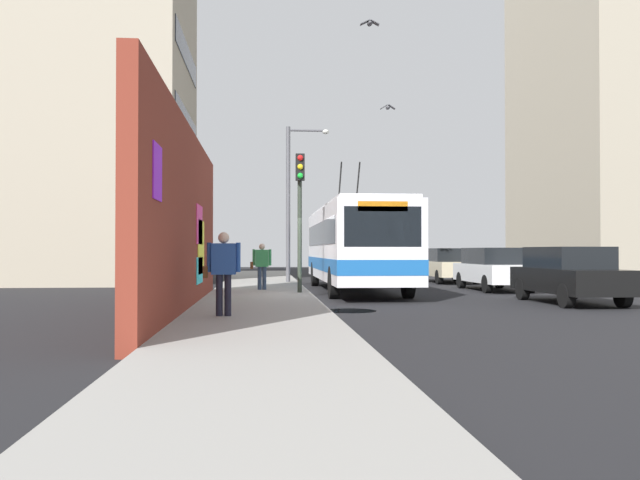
% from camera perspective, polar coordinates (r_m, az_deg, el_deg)
% --- Properties ---
extents(ground_plane, '(80.00, 80.00, 0.00)m').
position_cam_1_polar(ground_plane, '(20.39, -0.62, -5.06)').
color(ground_plane, black).
extents(sidewalk_slab, '(48.00, 3.20, 0.15)m').
position_cam_1_polar(sidewalk_slab, '(20.33, -5.14, -4.85)').
color(sidewalk_slab, gray).
rests_on(sidewalk_slab, ground_plane).
extents(graffiti_wall, '(13.62, 0.32, 4.38)m').
position_cam_1_polar(graffiti_wall, '(16.23, -11.40, 1.62)').
color(graffiti_wall, maroon).
rests_on(graffiti_wall, ground_plane).
extents(building_far_left, '(9.89, 8.08, 15.99)m').
position_cam_1_polar(building_far_left, '(33.85, -18.18, 10.24)').
color(building_far_left, '#9E937F').
rests_on(building_far_left, ground_plane).
extents(building_far_right, '(11.82, 6.91, 19.59)m').
position_cam_1_polar(building_far_right, '(40.22, 23.14, 11.11)').
color(building_far_right, '#9E937F').
rests_on(building_far_right, ground_plane).
extents(city_bus, '(11.63, 2.59, 4.85)m').
position_cam_1_polar(city_bus, '(24.32, 2.96, -0.33)').
color(city_bus, silver).
rests_on(city_bus, ground_plane).
extents(parked_car_black, '(4.40, 1.74, 1.58)m').
position_cam_1_polar(parked_car_black, '(19.96, 20.38, -2.70)').
color(parked_car_black, black).
rests_on(parked_car_black, ground_plane).
extents(parked_car_white, '(4.64, 1.75, 1.58)m').
position_cam_1_polar(parked_car_white, '(25.65, 14.52, -2.31)').
color(parked_car_white, white).
rests_on(parked_car_white, ground_plane).
extents(parked_car_champagne, '(4.84, 1.88, 1.58)m').
position_cam_1_polar(parked_car_champagne, '(31.56, 10.79, -2.05)').
color(parked_car_champagne, '#C6B793').
rests_on(parked_car_champagne, ground_plane).
extents(pedestrian_midblock, '(0.22, 0.72, 1.57)m').
position_cam_1_polar(pedestrian_midblock, '(22.90, -4.99, -1.96)').
color(pedestrian_midblock, '#2D3F59').
rests_on(pedestrian_midblock, sidewalk_slab).
extents(pedestrian_near_wall, '(0.23, 0.76, 1.70)m').
position_cam_1_polar(pedestrian_near_wall, '(13.75, -8.24, -2.25)').
color(pedestrian_near_wall, '#1E1E2D').
rests_on(pedestrian_near_wall, sidewalk_slab).
extents(traffic_light, '(0.49, 0.28, 4.40)m').
position_cam_1_polar(traffic_light, '(21.17, -1.72, 3.48)').
color(traffic_light, '#2D382D').
rests_on(traffic_light, sidewalk_slab).
extents(street_lamp, '(0.44, 1.84, 6.61)m').
position_cam_1_polar(street_lamp, '(28.60, -2.31, 4.07)').
color(street_lamp, '#4C4C51').
rests_on(street_lamp, sidewalk_slab).
extents(flying_pigeons, '(4.99, 1.89, 2.70)m').
position_cam_1_polar(flying_pigeons, '(21.39, 6.13, 16.32)').
color(flying_pigeons, '#47474C').
extents(curbside_puddle, '(1.35, 1.35, 0.00)m').
position_cam_1_polar(curbside_puddle, '(16.50, 2.49, -6.03)').
color(curbside_puddle, black).
rests_on(curbside_puddle, ground_plane).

